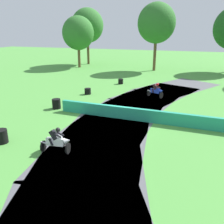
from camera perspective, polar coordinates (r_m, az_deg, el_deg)
name	(u,v)px	position (r m, az deg, el deg)	size (l,w,h in m)	color
ground_plane	(118,118)	(18.10, 1.37, -1.37)	(120.00, 120.00, 0.00)	#4C933D
track_asphalt	(135,120)	(17.72, 5.51, -1.90)	(11.21, 34.82, 0.01)	#515156
safety_barrier	(203,123)	(17.04, 20.60, -2.35)	(0.30, 21.13, 0.90)	#239375
motorcycle_lead_blue	(156,91)	(23.82, 10.27, 4.97)	(1.71, 1.23, 1.43)	black
motorcycle_chase_white	(57,141)	(13.31, -12.79, -6.57)	(1.68, 0.86, 1.43)	black
tire_stack_near	(121,81)	(29.34, 2.04, 7.17)	(0.59, 0.59, 0.60)	black
tire_stack_mid_a	(88,91)	(24.74, -5.70, 4.85)	(0.63, 0.63, 0.60)	black
tire_stack_mid_b	(56,104)	(20.64, -12.87, 1.89)	(0.69, 0.69, 0.80)	black
tire_stack_far	(1,136)	(15.48, -24.44, -5.20)	(0.70, 0.70, 0.80)	black
tree_far_right	(157,23)	(39.18, 10.37, 19.76)	(5.63, 5.63, 10.02)	brown
tree_behind_barrier	(78,33)	(42.36, -7.93, 17.81)	(5.18, 5.18, 8.31)	brown
tree_distant	(87,26)	(46.25, -5.78, 19.47)	(5.71, 5.71, 9.79)	brown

